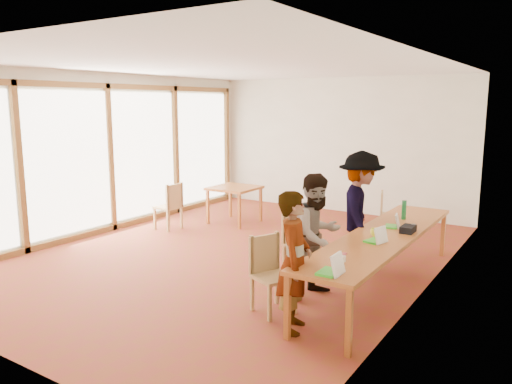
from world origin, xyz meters
TOP-DOWN VIEW (x-y plane):
  - ground at (0.00, 0.00)m, footprint 8.00×8.00m
  - wall_back at (0.00, 4.00)m, footprint 6.00×0.10m
  - wall_right at (3.00, 0.00)m, footprint 0.10×8.00m
  - window_wall at (-2.96, 0.00)m, footprint 0.10×8.00m
  - ceiling at (0.00, 0.00)m, footprint 6.00×8.00m
  - communal_table at (2.50, -0.23)m, footprint 0.80×4.00m
  - side_table at (-1.30, 1.76)m, footprint 0.90×0.90m
  - chair_near at (1.60, -1.62)m, footprint 0.56×0.56m
  - chair_mid at (1.22, -0.23)m, footprint 0.49×0.49m
  - chair_far at (1.17, -0.16)m, footprint 0.55×0.55m
  - chair_empty at (1.66, 2.43)m, footprint 0.49×0.49m
  - chair_spare at (-1.99, 0.62)m, footprint 0.45×0.45m
  - person_near at (2.11, -1.93)m, footprint 0.54×0.65m
  - person_mid at (1.87, -0.90)m, footprint 0.81×0.92m
  - person_far at (1.94, 0.39)m, footprint 1.04×1.30m
  - laptop_near at (2.60, -2.03)m, footprint 0.23×0.27m
  - laptop_mid at (2.58, -0.67)m, footprint 0.26×0.28m
  - laptop_far at (2.51, 0.18)m, footprint 0.24×0.26m
  - yellow_mug at (2.46, -0.42)m, footprint 0.17×0.17m
  - green_bottle at (2.47, 0.74)m, footprint 0.07×0.07m
  - clear_glass at (2.78, 0.14)m, footprint 0.07×0.07m
  - condiment_cup at (2.51, -1.60)m, footprint 0.08×0.08m
  - pink_phone at (2.43, -1.36)m, footprint 0.05×0.10m
  - black_pouch at (2.75, 0.02)m, footprint 0.16×0.26m

SIDE VIEW (x-z plane):
  - ground at x=0.00m, z-range 0.00..0.00m
  - chair_empty at x=1.66m, z-range 0.29..0.73m
  - chair_mid at x=1.22m, z-range 0.31..0.78m
  - chair_near at x=1.60m, z-range 0.31..0.80m
  - chair_spare at x=-1.99m, z-range 0.32..0.80m
  - chair_far at x=1.17m, z-range 0.33..0.83m
  - side_table at x=-1.30m, z-range 0.29..1.04m
  - communal_table at x=2.50m, z-range 0.33..1.08m
  - pink_phone at x=2.43m, z-range 0.75..0.76m
  - person_near at x=2.11m, z-range 0.00..1.53m
  - condiment_cup at x=2.51m, z-range 0.75..0.81m
  - person_mid at x=1.87m, z-range 0.00..1.58m
  - clear_glass at x=2.78m, z-range 0.75..0.84m
  - black_pouch at x=2.75m, z-range 0.75..0.84m
  - laptop_far at x=2.51m, z-range 0.71..0.90m
  - yellow_mug at x=2.46m, z-range 0.75..0.85m
  - laptop_mid at x=2.58m, z-range 0.70..0.91m
  - laptop_near at x=2.60m, z-range 0.70..0.92m
  - person_far at x=1.94m, z-range 0.00..1.76m
  - green_bottle at x=2.47m, z-range 0.75..1.03m
  - wall_back at x=0.00m, z-range 0.00..3.00m
  - wall_right at x=3.00m, z-range 0.00..3.00m
  - window_wall at x=-2.96m, z-range 0.00..3.00m
  - ceiling at x=0.00m, z-range 3.00..3.04m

